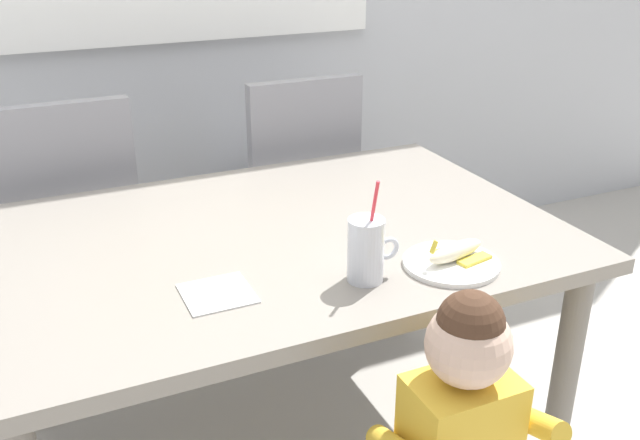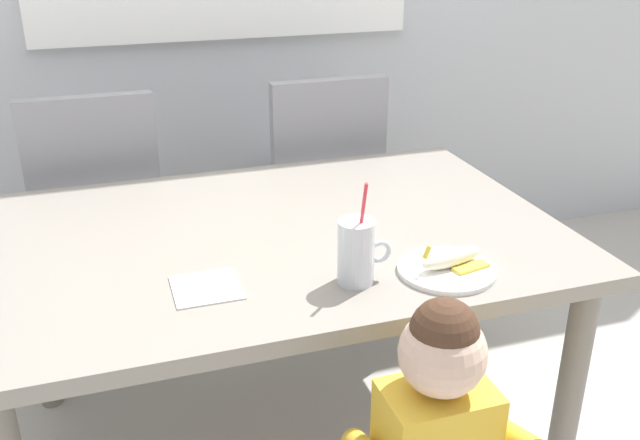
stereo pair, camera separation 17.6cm
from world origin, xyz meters
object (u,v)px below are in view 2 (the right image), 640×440
Objects in this scene: toddler_standing at (436,437)px; milk_cup at (356,255)px; dining_table at (277,259)px; paper_napkin at (207,288)px; dining_chair_left at (99,207)px; peeled_banana at (452,258)px; dining_chair_right at (319,183)px; snack_plate at (446,270)px.

toddler_standing is 0.42m from milk_cup.
dining_table is 0.35m from paper_napkin.
paper_napkin is at bearing 132.88° from toddler_standing.
paper_napkin is (0.22, -1.00, 0.17)m from dining_chair_left.
toddler_standing reaches higher than paper_napkin.
dining_chair_left is 6.40× the size of paper_napkin.
toddler_standing is 4.78× the size of peeled_banana.
paper_napkin is at bearing 59.20° from dining_chair_right.
snack_plate is (0.32, -0.35, 0.09)m from dining_table.
dining_chair_left and dining_chair_right have the same top height.
toddler_standing is at bearing 112.87° from dining_chair_left.
dining_chair_right is 1.15× the size of toddler_standing.
milk_cup is (-0.05, 0.33, 0.25)m from toddler_standing.
dining_chair_left is at bearing 116.90° from milk_cup.
dining_table is at bearing 107.24° from milk_cup.
toddler_standing is (0.59, -1.41, -0.02)m from dining_chair_left.
dining_chair_right is at bearing 87.75° from snack_plate.
toddler_standing is at bearing 81.36° from dining_chair_right.
dining_chair_right is at bearing 88.59° from peeled_banana.
dining_chair_right reaches higher than toddler_standing.
snack_plate is at bearing -10.12° from paper_napkin.
paper_napkin is (-0.38, 0.41, 0.19)m from toddler_standing.
dining_table is 0.37m from milk_cup.
dining_table is at bearing 132.25° from snack_plate.
dining_table is 0.82m from dining_chair_right.
dining_chair_left is at bearing 120.69° from dining_table.
dining_chair_right is 6.40× the size of paper_napkin.
dining_chair_left is 1.36m from peeled_banana.
snack_plate reaches higher than paper_napkin.
peeled_banana is (0.33, -0.35, 0.12)m from dining_table.
snack_plate reaches higher than dining_table.
dining_chair_right is 1.41m from toddler_standing.
dining_chair_left is 1.35m from snack_plate.
milk_cup reaches higher than paper_napkin.
milk_cup reaches higher than dining_table.
dining_chair_right is at bearing 81.36° from toddler_standing.
milk_cup reaches higher than dining_chair_right.
dining_chair_left is at bearing 102.20° from paper_napkin.
peeled_banana is at bearing 19.86° from snack_plate.
peeled_banana reaches higher than dining_table.
dining_table is 0.87m from dining_chair_left.
milk_cup is at bearing 76.25° from dining_chair_right.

